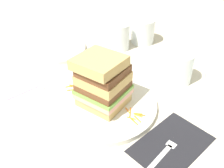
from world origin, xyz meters
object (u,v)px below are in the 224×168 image
at_px(fork, 165,151).
at_px(empty_tumbler_0, 120,36).
at_px(main_plate, 104,105).
at_px(side_plate, 57,49).
at_px(napkin_pink, 17,86).
at_px(empty_tumbler_1, 218,53).
at_px(empty_tumbler_2, 143,31).
at_px(juice_glass, 179,69).
at_px(sandwich, 103,82).
at_px(napkin_dark, 171,145).
at_px(knife, 63,77).

xyz_separation_m(fork, empty_tumbler_0, (-0.36, 0.26, 0.04)).
relative_size(main_plate, fork, 1.57).
bearing_deg(side_plate, napkin_pink, -69.22).
bearing_deg(fork, main_plate, 175.31).
relative_size(empty_tumbler_1, empty_tumbler_2, 1.01).
bearing_deg(main_plate, fork, -4.69).
distance_m(juice_glass, napkin_pink, 0.45).
xyz_separation_m(empty_tumbler_2, side_plate, (-0.17, -0.24, -0.04)).
xyz_separation_m(sandwich, fork, (0.19, -0.01, -0.07)).
bearing_deg(napkin_dark, fork, -88.55).
bearing_deg(sandwich, napkin_pink, -156.43).
relative_size(sandwich, napkin_dark, 0.77).
relative_size(empty_tumbler_0, empty_tumbler_2, 1.04).
bearing_deg(empty_tumbler_2, knife, -95.85).
bearing_deg(side_plate, sandwich, -17.40).
relative_size(napkin_dark, napkin_pink, 1.85).
distance_m(napkin_dark, empty_tumbler_2, 0.47).
bearing_deg(sandwich, empty_tumbler_1, 72.77).
bearing_deg(main_plate, empty_tumbler_1, 72.85).
xyz_separation_m(main_plate, napkin_pink, (-0.23, -0.10, -0.01)).
bearing_deg(empty_tumbler_0, napkin_dark, -34.09).
height_order(main_plate, empty_tumbler_0, empty_tumbler_0).
relative_size(knife, juice_glass, 2.27).
bearing_deg(empty_tumbler_1, side_plate, -147.05).
bearing_deg(empty_tumbler_0, napkin_pink, -100.47).
distance_m(empty_tumbler_1, empty_tumbler_2, 0.26).
relative_size(napkin_dark, side_plate, 0.91).
height_order(fork, empty_tumbler_1, empty_tumbler_1).
bearing_deg(empty_tumbler_0, juice_glass, -6.75).
xyz_separation_m(main_plate, knife, (-0.17, 0.01, -0.01)).
distance_m(fork, empty_tumbler_0, 0.45).
xyz_separation_m(side_plate, napkin_pink, (0.08, -0.20, -0.00)).
bearing_deg(main_plate, napkin_pink, -156.28).
height_order(sandwich, napkin_dark, sandwich).
height_order(empty_tumbler_1, side_plate, empty_tumbler_1).
bearing_deg(sandwich, fork, -4.34).
bearing_deg(main_plate, knife, 176.32).
height_order(main_plate, sandwich, sandwich).
distance_m(juice_glass, empty_tumbler_1, 0.15).
bearing_deg(napkin_dark, sandwich, -177.67).
distance_m(sandwich, fork, 0.21).
bearing_deg(napkin_pink, main_plate, 23.72).
bearing_deg(empty_tumbler_1, knife, -128.80).
height_order(napkin_dark, empty_tumbler_0, empty_tumbler_0).
xyz_separation_m(knife, juice_glass, (0.25, 0.21, 0.04)).
relative_size(main_plate, juice_glass, 2.95).
bearing_deg(napkin_dark, knife, 179.29).
bearing_deg(main_plate, side_plate, 162.83).
distance_m(main_plate, sandwich, 0.07).
xyz_separation_m(napkin_dark, juice_glass, (-0.12, 0.21, 0.04)).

